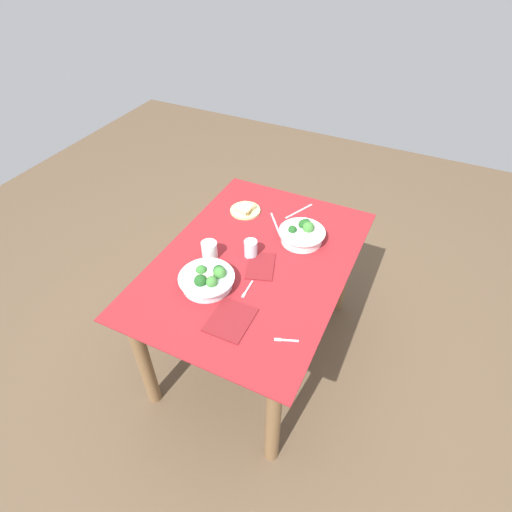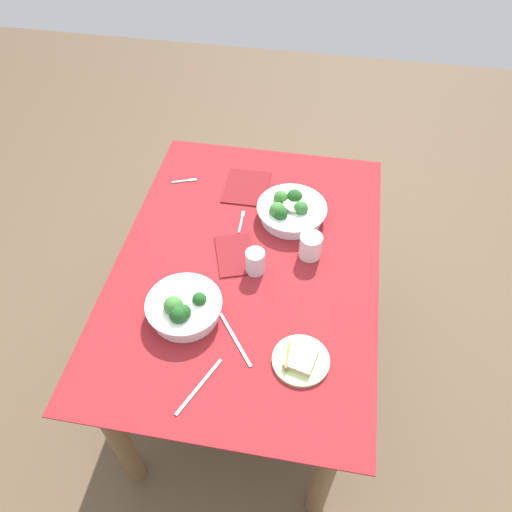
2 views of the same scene
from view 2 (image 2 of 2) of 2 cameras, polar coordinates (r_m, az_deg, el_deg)
The scene contains 13 objects.
ground_plane at distance 2.35m, azimuth -0.79°, elevation -12.37°, with size 6.00×6.00×0.00m, color brown.
dining_table at distance 1.84m, azimuth -0.99°, elevation -3.19°, with size 1.29×0.91×0.73m.
broccoli_bowl_far at distance 1.88m, azimuth 3.97°, elevation 5.22°, with size 0.26×0.26×0.10m.
broccoli_bowl_near at distance 1.60m, azimuth -8.24°, elevation -5.94°, with size 0.24×0.24×0.11m.
bread_side_plate at distance 1.52m, azimuth 5.11°, elevation -11.70°, with size 0.17×0.17×0.03m.
water_glass_center at distance 1.75m, azimuth 6.24°, elevation 1.15°, with size 0.08×0.08×0.09m, color silver.
water_glass_side at distance 1.69m, azimuth -0.10°, elevation -0.65°, with size 0.07×0.07×0.09m, color silver.
fork_by_far_bowl at distance 1.89m, azimuth -1.67°, elevation 4.06°, with size 0.11×0.01×0.00m.
fork_by_near_bowl at distance 2.07m, azimuth -8.05°, elevation 8.51°, with size 0.05×0.10×0.00m.
table_knife_left at distance 1.49m, azimuth -6.51°, elevation -14.58°, with size 0.21×0.01×0.00m, color #B7B7BC.
table_knife_right at distance 1.56m, azimuth -2.40°, elevation -9.47°, with size 0.21×0.01×0.00m, color #B7B7BC.
napkin_folded_upper at distance 1.77m, azimuth -2.36°, elevation 0.14°, with size 0.19×0.13×0.01m, color maroon.
napkin_folded_lower at distance 2.02m, azimuth -1.08°, elevation 7.86°, with size 0.21×0.17×0.01m, color maroon.
Camera 2 is at (1.10, 0.23, 2.06)m, focal length 35.01 mm.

